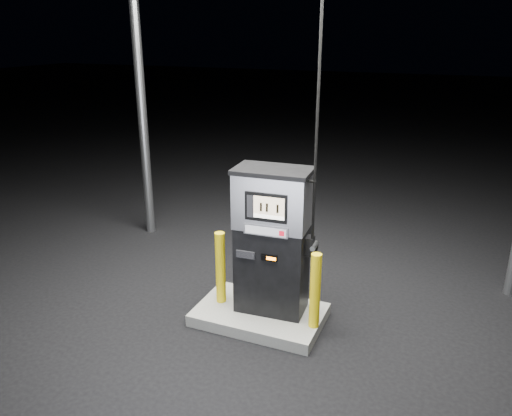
% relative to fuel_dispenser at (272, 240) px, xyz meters
% --- Properties ---
extents(ground, '(80.00, 80.00, 0.00)m').
position_rel_fuel_dispenser_xyz_m(ground, '(-0.12, -0.10, -1.10)').
color(ground, black).
rests_on(ground, ground).
extents(pump_island, '(1.60, 1.00, 0.15)m').
position_rel_fuel_dispenser_xyz_m(pump_island, '(-0.12, -0.10, -1.02)').
color(pump_island, slate).
rests_on(pump_island, ground).
extents(fuel_dispenser, '(1.03, 0.61, 3.84)m').
position_rel_fuel_dispenser_xyz_m(fuel_dispenser, '(0.00, 0.00, 0.00)').
color(fuel_dispenser, black).
rests_on(fuel_dispenser, pump_island).
extents(bollard_left, '(0.16, 0.16, 0.97)m').
position_rel_fuel_dispenser_xyz_m(bollard_left, '(-0.67, -0.09, -0.47)').
color(bollard_left, yellow).
rests_on(bollard_left, pump_island).
extents(bollard_right, '(0.15, 0.15, 0.95)m').
position_rel_fuel_dispenser_xyz_m(bollard_right, '(0.62, -0.19, -0.48)').
color(bollard_right, yellow).
rests_on(bollard_right, pump_island).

